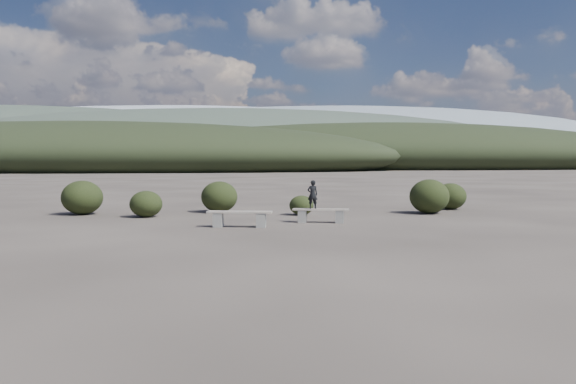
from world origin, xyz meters
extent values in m
plane|color=#332C27|center=(0.00, 0.00, 0.00)|extent=(1200.00, 1200.00, 0.00)
cube|color=gray|center=(-1.99, 4.80, 0.21)|extent=(0.32, 0.41, 0.42)
cube|color=gray|center=(-0.73, 4.60, 0.21)|extent=(0.32, 0.41, 0.42)
cube|color=gray|center=(-1.36, 4.70, 0.45)|extent=(1.95, 0.70, 0.05)
cube|color=gray|center=(0.63, 5.78, 0.20)|extent=(0.32, 0.39, 0.39)
cube|color=gray|center=(1.78, 5.51, 0.20)|extent=(0.32, 0.39, 0.39)
cube|color=gray|center=(1.21, 5.65, 0.42)|extent=(1.81, 0.76, 0.05)
imported|color=black|center=(0.95, 5.70, 0.89)|extent=(0.34, 0.23, 0.90)
ellipsoid|color=black|center=(-4.53, 7.95, 0.46)|extent=(1.12, 1.12, 0.92)
ellipsoid|color=black|center=(-2.04, 9.52, 0.59)|extent=(1.37, 1.37, 1.17)
ellipsoid|color=black|center=(0.91, 8.14, 0.35)|extent=(0.88, 0.88, 0.70)
ellipsoid|color=black|center=(5.68, 8.23, 0.63)|extent=(1.45, 1.45, 1.27)
ellipsoid|color=black|center=(7.14, 9.86, 0.53)|extent=(1.26, 1.26, 1.05)
ellipsoid|color=black|center=(-6.96, 9.14, 0.62)|extent=(1.46, 1.46, 1.23)
ellipsoid|color=black|center=(-25.00, 90.00, 2.70)|extent=(110.00, 40.00, 12.00)
ellipsoid|color=black|center=(35.00, 110.00, 3.15)|extent=(120.00, 44.00, 14.00)
ellipsoid|color=#313C32|center=(0.00, 160.00, 5.40)|extent=(190.00, 64.00, 24.00)
ellipsoid|color=#313C32|center=(-90.00, 220.00, 7.20)|extent=(240.00, 80.00, 32.00)
ellipsoid|color=slate|center=(70.00, 300.00, 9.90)|extent=(340.00, 110.00, 44.00)
ellipsoid|color=#9198A4|center=(-30.00, 400.00, 12.60)|extent=(460.00, 140.00, 56.00)
camera|label=1|loc=(-1.62, -11.75, 1.98)|focal=35.00mm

